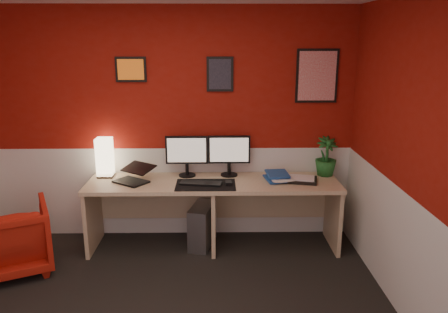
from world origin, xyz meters
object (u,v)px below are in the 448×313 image
shoji_lamp (105,158)px  monitor_right (229,149)px  zen_tray (300,180)px  pc_tower (202,226)px  potted_plant (326,156)px  desk (214,214)px  laptop (130,172)px  armchair (10,239)px  monitor_left (187,150)px

shoji_lamp → monitor_right: monitor_right is taller
zen_tray → pc_tower: (-1.02, 0.03, -0.52)m
pc_tower → potted_plant: bearing=21.1°
desk → laptop: size_ratio=7.88×
shoji_lamp → armchair: bearing=-139.3°
monitor_right → armchair: 2.31m
monitor_left → armchair: 1.91m
armchair → zen_tray: bearing=164.4°
monitor_left → monitor_right: same height
shoji_lamp → pc_tower: bearing=-9.0°
potted_plant → pc_tower: bearing=-172.6°
laptop → pc_tower: 0.95m
monitor_right → laptop: bearing=-167.4°
monitor_right → zen_tray: monitor_right is taller
laptop → potted_plant: bearing=42.1°
shoji_lamp → zen_tray: shoji_lamp is taller
zen_tray → armchair: 2.89m
zen_tray → monitor_right: bearing=164.1°
desk → monitor_right: 0.71m
pc_tower → zen_tray: bearing=12.1°
shoji_lamp → pc_tower: 1.26m
monitor_right → zen_tray: (0.73, -0.21, -0.28)m
laptop → armchair: 1.28m
monitor_left → zen_tray: (1.18, -0.20, -0.28)m
desk → monitor_left: size_ratio=4.48×
zen_tray → pc_tower: 1.14m
zen_tray → monitor_left: bearing=170.5°
monitor_right → pc_tower: (-0.29, -0.18, -0.80)m
desk → potted_plant: bearing=9.3°
laptop → zen_tray: (1.74, 0.02, -0.09)m
desk → pc_tower: desk is taller
pc_tower → monitor_left: bearing=147.4°
desk → zen_tray: 0.97m
desk → monitor_left: monitor_left is taller
monitor_right → potted_plant: monitor_right is taller
shoji_lamp → monitor_right: bearing=0.6°
pc_tower → laptop: bearing=-162.4°
monitor_left → zen_tray: size_ratio=1.66×
desk → pc_tower: (-0.12, 0.03, -0.14)m
shoji_lamp → laptop: (0.31, -0.21, -0.09)m
potted_plant → armchair: (-3.14, -0.68, -0.61)m
desk → monitor_right: (0.17, 0.20, 0.66)m
laptop → potted_plant: size_ratio=0.79×
laptop → monitor_left: 0.63m
laptop → zen_tray: 1.74m
shoji_lamp → laptop: shoji_lamp is taller
monitor_left → pc_tower: size_ratio=1.29×
laptop → zen_tray: bearing=36.6°
shoji_lamp → monitor_right: (1.32, 0.01, 0.09)m
potted_plant → zen_tray: bearing=-147.1°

